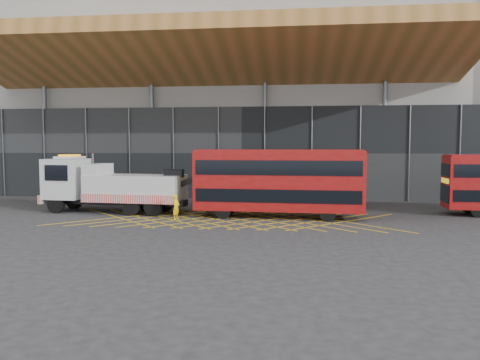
# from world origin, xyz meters

# --- Properties ---
(ground_plane) EXTENTS (120.00, 120.00, 0.00)m
(ground_plane) POSITION_xyz_m (0.00, 0.00, 0.00)
(ground_plane) COLOR #252628
(road_markings) EXTENTS (21.56, 7.16, 0.01)m
(road_markings) POSITION_xyz_m (2.40, 0.00, 0.01)
(road_markings) COLOR gold
(road_markings) RESTS_ON ground_plane
(construction_building) EXTENTS (55.00, 23.97, 18.00)m
(construction_building) POSITION_xyz_m (1.92, 18.40, 8.98)
(construction_building) COLOR gray
(construction_building) RESTS_ON ground_plane
(recovery_truck) EXTENTS (11.80, 3.70, 4.09)m
(recovery_truck) POSITION_xyz_m (-6.30, 2.30, 1.89)
(recovery_truck) COLOR black
(recovery_truck) RESTS_ON ground_plane
(bus_towed) EXTENTS (10.93, 3.07, 4.40)m
(bus_towed) POSITION_xyz_m (5.52, 1.24, 2.44)
(bus_towed) COLOR maroon
(bus_towed) RESTS_ON ground_plane
(worker) EXTENTS (0.52, 0.66, 1.57)m
(worker) POSITION_xyz_m (-0.86, -0.26, 0.79)
(worker) COLOR yellow
(worker) RESTS_ON ground_plane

